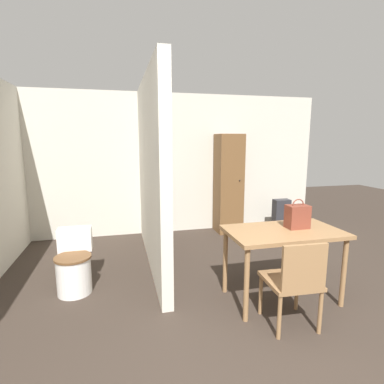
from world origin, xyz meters
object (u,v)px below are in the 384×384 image
at_px(toilet, 74,266).
at_px(space_heater, 281,215).
at_px(wooden_chair, 295,280).
at_px(handbag, 297,216).
at_px(dining_table, 283,238).
at_px(wooden_cabinet, 228,184).

bearing_deg(toilet, space_heater, 23.25).
relative_size(wooden_chair, handbag, 2.68).
bearing_deg(handbag, wooden_chair, -122.96).
distance_m(dining_table, wooden_cabinet, 2.45).
height_order(wooden_cabinet, space_heater, wooden_cabinet).
relative_size(dining_table, handbag, 3.75).
height_order(dining_table, toilet, dining_table).
bearing_deg(toilet, handbag, -16.37).
bearing_deg(handbag, toilet, 163.63).
height_order(dining_table, wooden_chair, wooden_chair).
bearing_deg(toilet, dining_table, -18.45).
height_order(dining_table, space_heater, dining_table).
bearing_deg(dining_table, wooden_chair, -108.59).
height_order(handbag, space_heater, handbag).
xyz_separation_m(dining_table, wooden_cabinet, (0.30, 2.43, 0.22)).
relative_size(wooden_cabinet, space_heater, 3.00).
xyz_separation_m(wooden_chair, handbag, (0.34, 0.52, 0.43)).
bearing_deg(space_heater, wooden_chair, -118.22).
bearing_deg(dining_table, space_heater, 59.86).
relative_size(handbag, wooden_cabinet, 0.18).
distance_m(wooden_chair, wooden_cabinet, 2.98).
bearing_deg(handbag, dining_table, -168.49).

